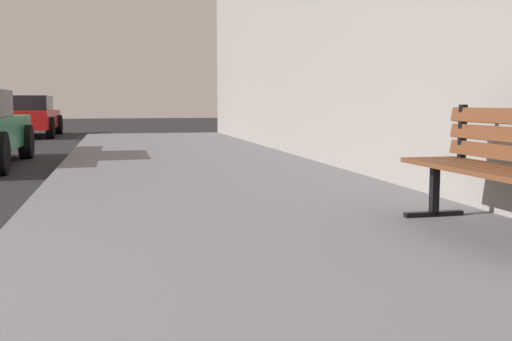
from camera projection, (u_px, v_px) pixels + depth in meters
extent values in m
cube|color=slate|center=(378.00, 314.00, 2.85)|extent=(4.00, 32.00, 0.15)
cube|color=brown|center=(466.00, 171.00, 4.10)|extent=(0.13, 1.68, 0.04)
cube|color=brown|center=(482.00, 170.00, 4.13)|extent=(0.13, 1.68, 0.04)
cube|color=brown|center=(499.00, 170.00, 4.16)|extent=(0.13, 1.68, 0.04)
cube|color=black|center=(434.00, 188.00, 4.87)|extent=(0.06, 0.06, 0.45)
cube|color=black|center=(434.00, 214.00, 4.89)|extent=(0.50, 0.07, 0.04)
cube|color=black|center=(462.00, 132.00, 4.87)|extent=(0.05, 0.05, 0.44)
cylinder|color=black|center=(26.00, 142.00, 11.57)|extent=(0.22, 0.64, 0.64)
cube|color=red|center=(26.00, 119.00, 19.08)|extent=(1.73, 4.23, 0.55)
cube|color=black|center=(24.00, 103.00, 18.82)|extent=(1.52, 1.90, 0.45)
cylinder|color=black|center=(4.00, 125.00, 20.23)|extent=(0.22, 0.64, 0.64)
cylinder|color=black|center=(59.00, 125.00, 20.61)|extent=(0.22, 0.64, 0.64)
cylinder|color=black|center=(50.00, 128.00, 17.99)|extent=(0.22, 0.64, 0.64)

